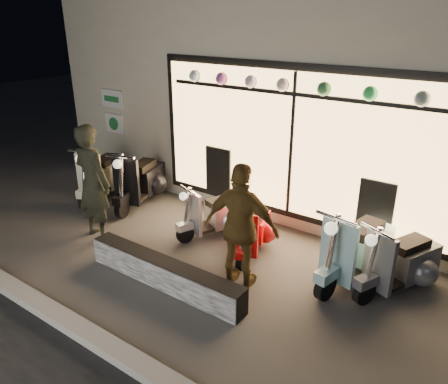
# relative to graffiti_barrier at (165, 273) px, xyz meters

# --- Properties ---
(ground) EXTENTS (40.00, 40.00, 0.00)m
(ground) POSITION_rel_graffiti_barrier_xyz_m (-0.22, 0.65, -0.20)
(ground) COLOR #383533
(ground) RESTS_ON ground
(kerb) EXTENTS (40.00, 0.25, 0.12)m
(kerb) POSITION_rel_graffiti_barrier_xyz_m (-0.22, -1.35, -0.14)
(kerb) COLOR slate
(kerb) RESTS_ON ground
(shop_building) EXTENTS (10.20, 6.23, 4.20)m
(shop_building) POSITION_rel_graffiti_barrier_xyz_m (-0.21, 5.63, 1.90)
(shop_building) COLOR beige
(shop_building) RESTS_ON ground
(graffiti_barrier) EXTENTS (2.63, 0.28, 0.40)m
(graffiti_barrier) POSITION_rel_graffiti_barrier_xyz_m (0.00, 0.00, 0.00)
(graffiti_barrier) COLOR black
(graffiti_barrier) RESTS_ON ground
(scooter_silver) EXTENTS (0.72, 1.26, 0.91)m
(scooter_silver) POSITION_rel_graffiti_barrier_xyz_m (-0.33, 1.74, 0.17)
(scooter_silver) COLOR black
(scooter_silver) RESTS_ON ground
(scooter_red) EXTENTS (0.63, 1.26, 0.90)m
(scooter_red) POSITION_rel_graffiti_barrier_xyz_m (0.47, 1.60, 0.16)
(scooter_red) COLOR black
(scooter_red) RESTS_ON ground
(scooter_black) EXTENTS (0.82, 1.61, 1.15)m
(scooter_black) POSITION_rel_graffiti_barrier_xyz_m (-2.41, 1.99, 0.26)
(scooter_black) COLOR black
(scooter_black) RESTS_ON ground
(scooter_cream) EXTENTS (0.88, 1.59, 1.14)m
(scooter_cream) POSITION_rel_graffiti_barrier_xyz_m (-3.29, 1.79, 0.26)
(scooter_cream) COLOR black
(scooter_cream) RESTS_ON ground
(scooter_blue) EXTENTS (0.71, 1.63, 1.16)m
(scooter_blue) POSITION_rel_graffiti_barrier_xyz_m (2.13, 1.84, 0.26)
(scooter_blue) COLOR black
(scooter_blue) RESTS_ON ground
(scooter_grey) EXTENTS (0.84, 1.42, 1.03)m
(scooter_grey) POSITION_rel_graffiti_barrier_xyz_m (2.74, 1.91, 0.22)
(scooter_grey) COLOR black
(scooter_grey) RESTS_ON ground
(man) EXTENTS (0.74, 0.49, 1.98)m
(man) POSITION_rel_graffiti_barrier_xyz_m (-1.95, 0.44, 0.79)
(man) COLOR black
(man) RESTS_ON ground
(woman) EXTENTS (1.12, 0.61, 1.81)m
(woman) POSITION_rel_graffiti_barrier_xyz_m (0.86, 0.65, 0.71)
(woman) COLOR brown
(woman) RESTS_ON ground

